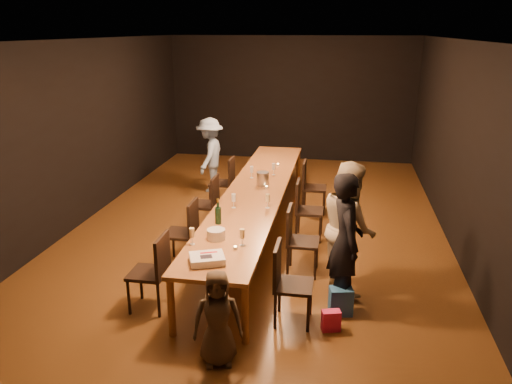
% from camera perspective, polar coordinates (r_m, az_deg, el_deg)
% --- Properties ---
extents(ground, '(10.00, 10.00, 0.00)m').
position_cam_1_polar(ground, '(8.07, -0.02, -4.83)').
color(ground, '#442811').
rests_on(ground, ground).
extents(room_shell, '(6.04, 10.04, 3.02)m').
position_cam_1_polar(room_shell, '(7.50, -0.02, 9.93)').
color(room_shell, black).
rests_on(room_shell, ground).
extents(table, '(0.90, 6.00, 0.75)m').
position_cam_1_polar(table, '(7.82, -0.02, -0.09)').
color(table, '#9B542D').
rests_on(table, ground).
extents(chair_right_0, '(0.42, 0.42, 0.93)m').
position_cam_1_polar(chair_right_0, '(5.62, 4.35, -10.49)').
color(chair_right_0, black).
rests_on(chair_right_0, ground).
extents(chair_right_1, '(0.42, 0.42, 0.93)m').
position_cam_1_polar(chair_right_1, '(6.69, 5.40, -5.60)').
color(chair_right_1, black).
rests_on(chair_right_1, ground).
extents(chair_right_2, '(0.42, 0.42, 0.93)m').
position_cam_1_polar(chair_right_2, '(7.80, 6.14, -2.08)').
color(chair_right_2, black).
rests_on(chair_right_2, ground).
extents(chair_right_3, '(0.42, 0.42, 0.93)m').
position_cam_1_polar(chair_right_3, '(8.94, 6.70, 0.55)').
color(chair_right_3, black).
rests_on(chair_right_3, ground).
extents(chair_left_0, '(0.42, 0.42, 0.93)m').
position_cam_1_polar(chair_left_0, '(5.99, -12.24, -8.93)').
color(chair_left_0, black).
rests_on(chair_left_0, ground).
extents(chair_left_1, '(0.42, 0.42, 0.93)m').
position_cam_1_polar(chair_left_1, '(7.01, -8.62, -4.59)').
color(chair_left_1, black).
rests_on(chair_left_1, ground).
extents(chair_left_2, '(0.42, 0.42, 0.93)m').
position_cam_1_polar(chair_left_2, '(8.08, -5.97, -1.36)').
color(chair_left_2, black).
rests_on(chair_left_2, ground).
extents(chair_left_3, '(0.42, 0.42, 0.93)m').
position_cam_1_polar(chair_left_3, '(9.18, -3.95, 1.11)').
color(chair_left_3, black).
rests_on(chair_left_3, ground).
extents(woman_birthday, '(0.52, 0.67, 1.64)m').
position_cam_1_polar(woman_birthday, '(5.86, 10.21, -5.57)').
color(woman_birthday, black).
rests_on(woman_birthday, ground).
extents(woman_tan, '(0.82, 0.94, 1.65)m').
position_cam_1_polar(woman_tan, '(6.29, 10.52, -3.88)').
color(woman_tan, '#C5B694').
rests_on(woman_tan, ground).
extents(man_blue, '(0.58, 0.98, 1.49)m').
position_cam_1_polar(man_blue, '(10.05, -5.26, 4.24)').
color(man_blue, '#81A0C8').
rests_on(man_blue, ground).
extents(child, '(0.55, 0.43, 0.99)m').
position_cam_1_polar(child, '(4.98, -4.41, -14.18)').
color(child, '#473827').
rests_on(child, ground).
extents(gift_bag_red, '(0.22, 0.16, 0.24)m').
position_cam_1_polar(gift_bag_red, '(5.68, 8.56, -14.33)').
color(gift_bag_red, '#E0215E').
rests_on(gift_bag_red, ground).
extents(gift_bag_blue, '(0.29, 0.23, 0.33)m').
position_cam_1_polar(gift_bag_blue, '(5.97, 9.66, -12.19)').
color(gift_bag_blue, '#255EA4').
rests_on(gift_bag_blue, ground).
extents(birthday_cake, '(0.45, 0.41, 0.09)m').
position_cam_1_polar(birthday_cake, '(5.45, -5.62, -7.62)').
color(birthday_cake, white).
rests_on(birthday_cake, table).
extents(plate_stack, '(0.24, 0.24, 0.12)m').
position_cam_1_polar(plate_stack, '(6.01, -4.58, -4.83)').
color(plate_stack, silver).
rests_on(plate_stack, table).
extents(champagne_bottle, '(0.09, 0.09, 0.34)m').
position_cam_1_polar(champagne_bottle, '(6.43, -4.36, -2.22)').
color(champagne_bottle, black).
rests_on(champagne_bottle, table).
extents(ice_bucket, '(0.26, 0.26, 0.22)m').
position_cam_1_polar(ice_bucket, '(8.00, 0.79, 1.52)').
color(ice_bucket, '#AFB0B4').
rests_on(ice_bucket, table).
extents(wineglass_0, '(0.06, 0.06, 0.21)m').
position_cam_1_polar(wineglass_0, '(5.87, -7.32, -5.05)').
color(wineglass_0, beige).
rests_on(wineglass_0, table).
extents(wineglass_1, '(0.06, 0.06, 0.21)m').
position_cam_1_polar(wineglass_1, '(5.80, -1.61, -5.21)').
color(wineglass_1, beige).
rests_on(wineglass_1, table).
extents(wineglass_2, '(0.06, 0.06, 0.21)m').
position_cam_1_polar(wineglass_2, '(7.01, -2.57, -1.01)').
color(wineglass_2, silver).
rests_on(wineglass_2, table).
extents(wineglass_3, '(0.06, 0.06, 0.21)m').
position_cam_1_polar(wineglass_3, '(6.99, 1.33, -1.04)').
color(wineglass_3, beige).
rests_on(wineglass_3, table).
extents(wineglass_4, '(0.06, 0.06, 0.21)m').
position_cam_1_polar(wineglass_4, '(8.40, -0.50, 2.29)').
color(wineglass_4, silver).
rests_on(wineglass_4, table).
extents(wineglass_5, '(0.06, 0.06, 0.21)m').
position_cam_1_polar(wineglass_5, '(8.58, 2.03, 2.63)').
color(wineglass_5, silver).
rests_on(wineglass_5, table).
extents(tealight_near, '(0.05, 0.05, 0.03)m').
position_cam_1_polar(tealight_near, '(5.75, -2.38, -6.39)').
color(tealight_near, '#B2B7B2').
rests_on(tealight_near, table).
extents(tealight_mid, '(0.05, 0.05, 0.03)m').
position_cam_1_polar(tealight_mid, '(7.89, 1.21, 0.55)').
color(tealight_mid, '#B2B7B2').
rests_on(tealight_mid, table).
extents(tealight_far, '(0.05, 0.05, 0.03)m').
position_cam_1_polar(tealight_far, '(9.20, 2.52, 3.12)').
color(tealight_far, '#B2B7B2').
rests_on(tealight_far, table).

